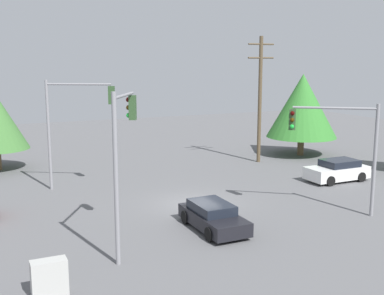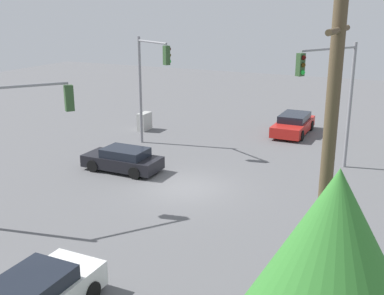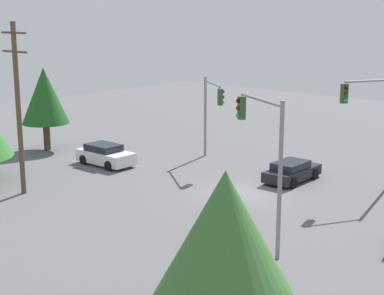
{
  "view_description": "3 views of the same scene",
  "coord_description": "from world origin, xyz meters",
  "px_view_note": "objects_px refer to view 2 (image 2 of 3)",
  "views": [
    {
      "loc": [
        10.71,
        22.93,
        7.67
      ],
      "look_at": [
        -1.32,
        -2.94,
        2.56
      ],
      "focal_mm": 45.0,
      "sensor_mm": 36.0,
      "label": 1
    },
    {
      "loc": [
        -19.25,
        -9.56,
        8.42
      ],
      "look_at": [
        -2.27,
        -1.48,
        2.81
      ],
      "focal_mm": 45.0,
      "sensor_mm": 36.0,
      "label": 2
    },
    {
      "loc": [
        18.65,
        -26.01,
        9.93
      ],
      "look_at": [
        -1.03,
        -3.09,
        3.04
      ],
      "focal_mm": 55.0,
      "sensor_mm": 36.0,
      "label": 3
    }
  ],
  "objects_px": {
    "traffic_signal_cross": "(332,86)",
    "traffic_signal_aux": "(150,74)",
    "traffic_signal_main": "(11,125)",
    "electrical_cabinet": "(145,121)",
    "sedan_red": "(293,124)",
    "sedan_dark": "(123,160)"
  },
  "relations": [
    {
      "from": "traffic_signal_cross",
      "to": "traffic_signal_aux",
      "type": "height_order",
      "value": "traffic_signal_cross"
    },
    {
      "from": "traffic_signal_main",
      "to": "electrical_cabinet",
      "type": "bearing_deg",
      "value": 48.25
    },
    {
      "from": "sedan_red",
      "to": "electrical_cabinet",
      "type": "bearing_deg",
      "value": 19.93
    },
    {
      "from": "traffic_signal_cross",
      "to": "electrical_cabinet",
      "type": "height_order",
      "value": "traffic_signal_cross"
    },
    {
      "from": "sedan_dark",
      "to": "electrical_cabinet",
      "type": "relative_size",
      "value": 3.37
    },
    {
      "from": "traffic_signal_main",
      "to": "traffic_signal_aux",
      "type": "bearing_deg",
      "value": 38.81
    },
    {
      "from": "traffic_signal_main",
      "to": "traffic_signal_cross",
      "type": "xyz_separation_m",
      "value": [
        11.05,
        -10.25,
        0.61
      ]
    },
    {
      "from": "traffic_signal_cross",
      "to": "traffic_signal_aux",
      "type": "xyz_separation_m",
      "value": [
        0.17,
        10.54,
        -0.06
      ]
    },
    {
      "from": "sedan_dark",
      "to": "sedan_red",
      "type": "bearing_deg",
      "value": -28.66
    },
    {
      "from": "sedan_dark",
      "to": "electrical_cabinet",
      "type": "height_order",
      "value": "sedan_dark"
    },
    {
      "from": "traffic_signal_aux",
      "to": "sedan_red",
      "type": "bearing_deg",
      "value": 74.24
    },
    {
      "from": "sedan_dark",
      "to": "traffic_signal_aux",
      "type": "xyz_separation_m",
      "value": [
        4.49,
        0.87,
        3.87
      ]
    },
    {
      "from": "traffic_signal_cross",
      "to": "traffic_signal_main",
      "type": "bearing_deg",
      "value": -12.83
    },
    {
      "from": "sedan_red",
      "to": "traffic_signal_aux",
      "type": "xyz_separation_m",
      "value": [
        -6.86,
        7.07,
        3.82
      ]
    },
    {
      "from": "sedan_red",
      "to": "traffic_signal_main",
      "type": "bearing_deg",
      "value": 69.45
    },
    {
      "from": "traffic_signal_main",
      "to": "sedan_dark",
      "type": "bearing_deg",
      "value": 32.42
    },
    {
      "from": "sedan_red",
      "to": "traffic_signal_aux",
      "type": "relative_size",
      "value": 0.72
    },
    {
      "from": "traffic_signal_cross",
      "to": "traffic_signal_aux",
      "type": "distance_m",
      "value": 10.54
    },
    {
      "from": "sedan_dark",
      "to": "traffic_signal_aux",
      "type": "relative_size",
      "value": 0.62
    },
    {
      "from": "traffic_signal_aux",
      "to": "electrical_cabinet",
      "type": "bearing_deg",
      "value": 156.88
    },
    {
      "from": "traffic_signal_cross",
      "to": "sedan_dark",
      "type": "bearing_deg",
      "value": -35.95
    },
    {
      "from": "sedan_dark",
      "to": "electrical_cabinet",
      "type": "bearing_deg",
      "value": 23.35
    }
  ]
}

